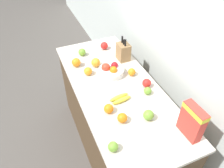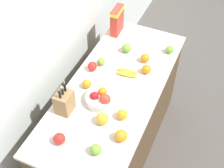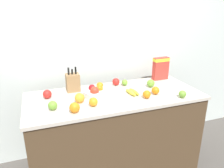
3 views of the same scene
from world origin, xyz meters
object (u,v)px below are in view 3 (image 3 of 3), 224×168
(cereal_box, at_px, (161,67))
(apple_front, at_px, (53,105))
(apple_middle, at_px, (47,94))
(apple_near_bananas, at_px, (116,82))
(apple_rightmost, at_px, (125,83))
(knife_block, at_px, (73,82))
(orange_mid_right, at_px, (75,108))
(apple_rear, at_px, (151,83))
(banana_bunch, at_px, (132,92))
(orange_back_center, at_px, (155,91))
(orange_mid_left, at_px, (80,98))
(apple_leftmost, at_px, (182,94))
(orange_front_right, at_px, (147,94))
(orange_front_left, at_px, (100,86))
(fruit_bowl, at_px, (96,92))
(orange_by_cereal, at_px, (93,102))

(cereal_box, relative_size, apple_front, 3.34)
(apple_middle, bearing_deg, apple_near_bananas, 8.92)
(apple_near_bananas, xyz_separation_m, apple_rightmost, (0.09, -0.04, -0.01))
(knife_block, xyz_separation_m, orange_mid_right, (-0.07, -0.48, -0.05))
(cereal_box, bearing_deg, orange_mid_right, -157.64)
(apple_rear, distance_m, orange_mid_right, 0.93)
(apple_rear, relative_size, apple_rightmost, 1.24)
(cereal_box, height_order, banana_bunch, cereal_box)
(cereal_box, height_order, apple_rightmost, cereal_box)
(cereal_box, relative_size, orange_back_center, 3.40)
(knife_block, relative_size, apple_middle, 3.41)
(apple_rear, xyz_separation_m, orange_mid_left, (-0.79, -0.14, 0.00))
(apple_leftmost, relative_size, orange_mid_left, 0.80)
(apple_middle, distance_m, apple_leftmost, 1.28)
(apple_near_bananas, relative_size, orange_front_right, 1.03)
(orange_back_center, bearing_deg, apple_front, -179.37)
(cereal_box, distance_m, apple_rightmost, 0.49)
(orange_mid_right, height_order, orange_front_left, orange_mid_right)
(fruit_bowl, relative_size, orange_front_left, 3.25)
(orange_front_left, height_order, orange_front_right, orange_front_right)
(fruit_bowl, height_order, orange_back_center, fruit_bowl)
(apple_rear, bearing_deg, orange_front_right, -125.75)
(orange_front_right, bearing_deg, orange_mid_left, 169.45)
(orange_front_right, bearing_deg, apple_leftmost, -17.42)
(apple_rear, height_order, apple_leftmost, apple_rear)
(cereal_box, distance_m, apple_leftmost, 0.56)
(apple_rightmost, relative_size, orange_back_center, 0.87)
(apple_rear, relative_size, orange_mid_right, 0.95)
(cereal_box, relative_size, banana_bunch, 1.38)
(fruit_bowl, distance_m, orange_mid_left, 0.20)
(apple_middle, relative_size, apple_front, 1.06)
(orange_mid_right, xyz_separation_m, orange_back_center, (0.82, 0.12, -0.01))
(cereal_box, xyz_separation_m, orange_mid_right, (-1.10, -0.51, -0.10))
(apple_rear, bearing_deg, cereal_box, 39.98)
(fruit_bowl, relative_size, apple_rightmost, 3.56)
(banana_bunch, bearing_deg, fruit_bowl, 169.41)
(apple_rear, relative_size, apple_front, 1.06)
(orange_front_left, distance_m, orange_front_right, 0.51)
(apple_near_bananas, bearing_deg, apple_rear, -27.80)
(apple_middle, relative_size, orange_front_left, 1.14)
(cereal_box, xyz_separation_m, fruit_bowl, (-0.85, -0.24, -0.10))
(knife_block, relative_size, orange_front_right, 3.70)
(fruit_bowl, distance_m, apple_front, 0.45)
(knife_block, xyz_separation_m, orange_mid_left, (0.01, -0.30, -0.05))
(knife_block, xyz_separation_m, apple_rightmost, (0.56, -0.03, -0.06))
(apple_rightmost, bearing_deg, orange_front_left, -178.34)
(apple_rear, height_order, orange_by_cereal, apple_rear)
(knife_block, relative_size, orange_back_center, 3.68)
(apple_front, xyz_separation_m, orange_front_right, (0.86, -0.05, -0.00))
(knife_block, xyz_separation_m, orange_by_cereal, (0.10, -0.41, -0.05))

